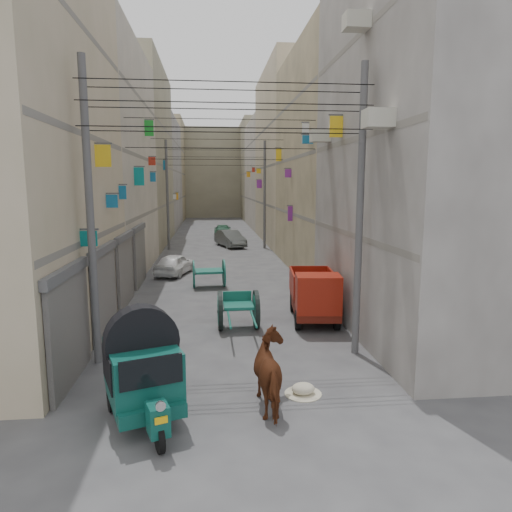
{
  "coord_description": "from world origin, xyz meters",
  "views": [
    {
      "loc": [
        -0.5,
        -6.22,
        4.79
      ],
      "look_at": [
        0.78,
        6.5,
        2.79
      ],
      "focal_mm": 32.0,
      "sensor_mm": 36.0,
      "label": 1
    }
  ],
  "objects": [
    {
      "name": "ground",
      "position": [
        0.0,
        0.0,
        0.0
      ],
      "size": [
        140.0,
        140.0,
        0.0
      ],
      "primitive_type": "plane",
      "color": "#404042",
      "rests_on": "ground"
    },
    {
      "name": "building_row_left",
      "position": [
        -8.0,
        34.13,
        6.46
      ],
      "size": [
        8.0,
        62.0,
        14.0
      ],
      "color": "#C6B296",
      "rests_on": "ground"
    },
    {
      "name": "building_row_right",
      "position": [
        8.0,
        34.13,
        6.46
      ],
      "size": [
        8.0,
        62.0,
        14.0
      ],
      "color": "#A5A09B",
      "rests_on": "ground"
    },
    {
      "name": "end_cap_building",
      "position": [
        0.0,
        66.0,
        6.5
      ],
      "size": [
        22.0,
        10.0,
        13.0
      ],
      "primitive_type": "cube",
      "color": "gray",
      "rests_on": "ground"
    },
    {
      "name": "shutters_left",
      "position": [
        -3.92,
        10.38,
        1.49
      ],
      "size": [
        0.18,
        14.4,
        2.88
      ],
      "color": "#45454A",
      "rests_on": "ground"
    },
    {
      "name": "signboards",
      "position": [
        -0.01,
        21.66,
        3.43
      ],
      "size": [
        8.22,
        40.52,
        5.67
      ],
      "color": "yellow",
      "rests_on": "ground"
    },
    {
      "name": "ac_units",
      "position": [
        3.65,
        7.67,
        7.43
      ],
      "size": [
        0.7,
        6.55,
        3.35
      ],
      "color": "beige",
      "rests_on": "ground"
    },
    {
      "name": "utility_poles",
      "position": [
        0.0,
        17.0,
        4.0
      ],
      "size": [
        7.4,
        22.2,
        8.0
      ],
      "color": "#545356",
      "rests_on": "ground"
    },
    {
      "name": "overhead_cables",
      "position": [
        0.0,
        14.4,
        6.77
      ],
      "size": [
        7.4,
        22.52,
        1.12
      ],
      "color": "black",
      "rests_on": "ground"
    },
    {
      "name": "auto_rickshaw",
      "position": [
        -1.91,
        2.78,
        1.08
      ],
      "size": [
        2.03,
        2.7,
        1.83
      ],
      "rotation": [
        0.0,
        0.0,
        0.34
      ],
      "color": "black",
      "rests_on": "ground"
    },
    {
      "name": "tonga_cart",
      "position": [
        0.39,
        8.53,
        0.68
      ],
      "size": [
        1.41,
        2.89,
        1.3
      ],
      "rotation": [
        0.0,
        0.0,
        0.01
      ],
      "color": "black",
      "rests_on": "ground"
    },
    {
      "name": "mini_truck",
      "position": [
        3.08,
        8.89,
        0.9
      ],
      "size": [
        1.83,
        3.47,
        1.88
      ],
      "rotation": [
        0.0,
        0.0,
        -0.11
      ],
      "color": "black",
      "rests_on": "ground"
    },
    {
      "name": "second_cart",
      "position": [
        -0.6,
        14.95,
        0.7
      ],
      "size": [
        1.57,
        1.41,
        1.32
      ],
      "rotation": [
        0.0,
        0.0,
        0.07
      ],
      "color": "#155D4E",
      "rests_on": "ground"
    },
    {
      "name": "feed_sack",
      "position": [
        1.58,
        3.55,
        0.13
      ],
      "size": [
        0.54,
        0.43,
        0.27
      ],
      "primitive_type": "ellipsoid",
      "color": "beige",
      "rests_on": "ground"
    },
    {
      "name": "horse",
      "position": [
        0.83,
        3.0,
        0.8
      ],
      "size": [
        1.06,
        1.97,
        1.6
      ],
      "primitive_type": "imported",
      "rotation": [
        0.0,
        0.0,
        3.25
      ],
      "color": "maroon",
      "rests_on": "ground"
    },
    {
      "name": "distant_car_white",
      "position": [
        -2.43,
        18.24,
        0.57
      ],
      "size": [
        2.24,
        3.59,
        1.14
      ],
      "primitive_type": "imported",
      "rotation": [
        0.0,
        0.0,
        2.86
      ],
      "color": "white",
      "rests_on": "ground"
    },
    {
      "name": "distant_car_grey",
      "position": [
        1.02,
        29.07,
        0.64
      ],
      "size": [
        2.49,
        4.13,
        1.29
      ],
      "primitive_type": "imported",
      "rotation": [
        0.0,
        0.0,
        0.31
      ],
      "color": "#4C514F",
      "rests_on": "ground"
    },
    {
      "name": "distant_car_green",
      "position": [
        0.65,
        36.23,
        0.56
      ],
      "size": [
        1.56,
        3.83,
        1.11
      ],
      "primitive_type": "imported",
      "rotation": [
        0.0,
        0.0,
        3.14
      ],
      "color": "#1C5235",
      "rests_on": "ground"
    }
  ]
}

